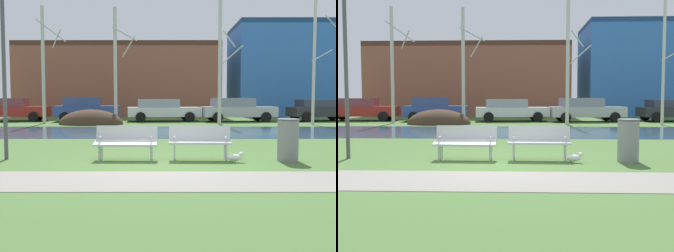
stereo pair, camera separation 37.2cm
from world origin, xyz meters
TOP-DOWN VIEW (x-y plane):
  - ground_plane at (0.00, 10.00)m, footprint 120.00×120.00m
  - paved_path_strip at (0.00, -1.91)m, footprint 60.00×1.91m
  - river_band at (0.00, 9.03)m, footprint 80.00×6.29m
  - soil_mound at (-4.33, 13.96)m, footprint 3.72×2.46m
  - bench_left at (-0.95, 0.77)m, footprint 1.61×0.60m
  - bench_right at (0.95, 0.77)m, footprint 1.61×0.60m
  - trash_bin at (3.16, 0.53)m, footprint 0.55×0.55m
  - seagull at (1.80, 0.31)m, footprint 0.45×0.17m
  - streetlamp at (-4.07, 0.81)m, footprint 0.32×0.32m
  - birch_far_left at (-7.25, 14.77)m, footprint 1.53×2.53m
  - birch_left at (-2.93, 14.56)m, footprint 1.41×2.46m
  - birch_center_left at (3.17, 14.11)m, footprint 1.43×2.20m
  - birch_center at (8.44, 13.58)m, footprint 1.54×2.44m
  - parked_van_nearest_red at (-10.24, 17.07)m, footprint 4.93×2.29m
  - parked_sedan_second_blue at (-5.18, 16.87)m, footprint 4.26×2.30m
  - parked_hatch_third_white at (-0.24, 16.98)m, footprint 4.88×2.47m
  - parked_wagon_fourth_silver at (4.58, 16.75)m, footprint 4.86×2.38m
  - parked_suv_fifth_dark at (10.11, 17.27)m, footprint 4.18×2.38m
  - building_brick_low at (-3.91, 26.86)m, footprint 16.54×9.02m
  - building_blue_store at (12.02, 26.83)m, footprint 12.20×7.88m

SIDE VIEW (x-z plane):
  - ground_plane at x=0.00m, z-range 0.00..0.00m
  - soil_mound at x=-4.33m, z-range -0.87..0.87m
  - river_band at x=0.00m, z-range 0.00..0.01m
  - paved_path_strip at x=0.00m, z-range 0.00..0.01m
  - seagull at x=1.80m, z-range 0.00..0.26m
  - bench_left at x=-0.95m, z-range 0.04..0.91m
  - bench_right at x=0.95m, z-range 0.04..0.91m
  - trash_bin at x=3.16m, z-range 0.02..1.09m
  - parked_suv_fifth_dark at x=10.11m, z-range 0.05..1.44m
  - parked_hatch_third_white at x=-0.24m, z-range 0.05..1.49m
  - parked_van_nearest_red at x=-10.24m, z-range 0.04..1.54m
  - parked_wagon_fourth_silver at x=4.58m, z-range 0.04..1.55m
  - parked_sedan_second_blue at x=-5.18m, z-range 0.03..1.61m
  - building_brick_low at x=-3.91m, z-range 0.00..5.97m
  - birch_left at x=-2.93m, z-range 0.09..6.93m
  - birch_far_left at x=-7.25m, z-range 0.11..7.07m
  - birch_center at x=8.44m, z-range 0.08..7.14m
  - birch_center_left at x=3.17m, z-range 0.04..7.36m
  - building_blue_store at x=12.02m, z-range 0.00..7.82m
  - streetlamp at x=-4.07m, z-range 0.94..6.91m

